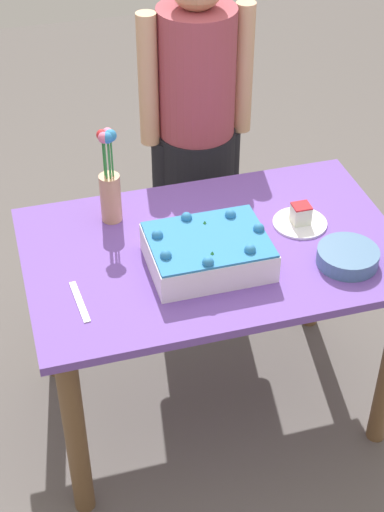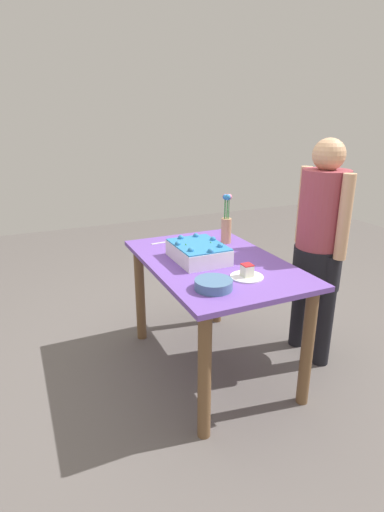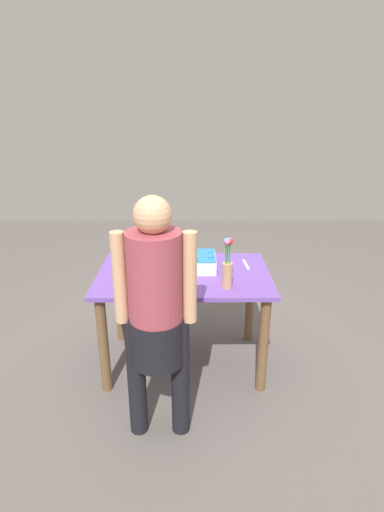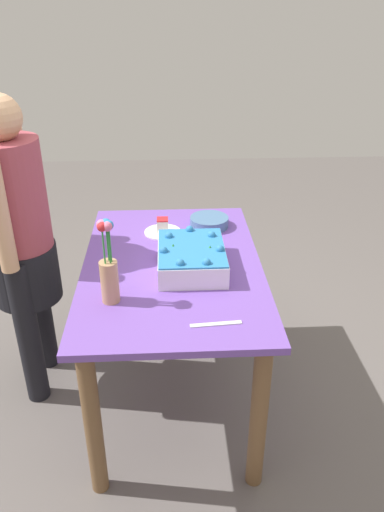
{
  "view_description": "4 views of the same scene",
  "coord_description": "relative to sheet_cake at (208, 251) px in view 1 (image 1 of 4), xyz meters",
  "views": [
    {
      "loc": [
        -0.63,
        -1.95,
        2.34
      ],
      "look_at": [
        -0.09,
        -0.07,
        0.8
      ],
      "focal_mm": 55.0,
      "sensor_mm": 36.0,
      "label": 1
    },
    {
      "loc": [
        2.07,
        -1.08,
        1.61
      ],
      "look_at": [
        -0.07,
        -0.12,
        0.79
      ],
      "focal_mm": 28.0,
      "sensor_mm": 36.0,
      "label": 2
    },
    {
      "loc": [
        -0.05,
        2.65,
        1.92
      ],
      "look_at": [
        -0.06,
        -0.05,
        0.87
      ],
      "focal_mm": 28.0,
      "sensor_mm": 36.0,
      "label": 3
    },
    {
      "loc": [
        -1.96,
        0.01,
        1.85
      ],
      "look_at": [
        -0.05,
        -0.09,
        0.83
      ],
      "focal_mm": 35.0,
      "sensor_mm": 36.0,
      "label": 4
    }
  ],
  "objects": [
    {
      "name": "ground_plane",
      "position": [
        0.04,
        0.09,
        -0.82
      ],
      "size": [
        8.0,
        8.0,
        0.0
      ],
      "primitive_type": "plane",
      "color": "#5F5955"
    },
    {
      "name": "person_standing",
      "position": [
        0.19,
        0.78,
        0.04
      ],
      "size": [
        0.45,
        0.31,
        1.49
      ],
      "rotation": [
        0.0,
        0.0,
        -1.57
      ],
      "color": "black",
      "rests_on": "ground_plane"
    },
    {
      "name": "dining_table",
      "position": [
        0.04,
        0.09,
        -0.19
      ],
      "size": [
        1.24,
        0.8,
        0.76
      ],
      "color": "#6E48A7",
      "rests_on": "ground_plane"
    },
    {
      "name": "cake_knife",
      "position": [
        -0.43,
        -0.07,
        -0.05
      ],
      "size": [
        0.03,
        0.19,
        0.0
      ],
      "primitive_type": "cube",
      "rotation": [
        0.0,
        0.0,
        1.65
      ],
      "color": "silver",
      "rests_on": "dining_table"
    },
    {
      "name": "fruit_bowl",
      "position": [
        0.43,
        -0.11,
        -0.03
      ],
      "size": [
        0.2,
        0.2,
        0.05
      ],
      "primitive_type": "cylinder",
      "color": "#486E96",
      "rests_on": "dining_table"
    },
    {
      "name": "sheet_cake",
      "position": [
        0.0,
        0.0,
        0.0
      ],
      "size": [
        0.38,
        0.29,
        0.13
      ],
      "color": "white",
      "rests_on": "dining_table"
    },
    {
      "name": "serving_plate_with_slice",
      "position": [
        0.37,
        0.13,
        -0.03
      ],
      "size": [
        0.19,
        0.19,
        0.08
      ],
      "color": "white",
      "rests_on": "dining_table"
    },
    {
      "name": "flower_vase",
      "position": [
        -0.25,
        0.33,
        0.09
      ],
      "size": [
        0.07,
        0.07,
        0.35
      ],
      "color": "tan",
      "rests_on": "dining_table"
    }
  ]
}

